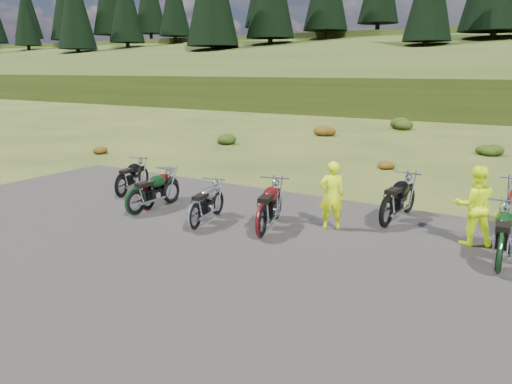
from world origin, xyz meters
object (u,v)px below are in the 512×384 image
Objects in this scene: motorcycle_3 at (195,231)px; person_middle at (332,196)px; motorcycle_7 at (497,274)px; motorcycle_0 at (122,198)px.

person_middle is at bearing -67.54° from motorcycle_3.
motorcycle_3 is 6.31m from motorcycle_7.
motorcycle_0 is at bearing -28.13° from person_middle.
motorcycle_0 is 1.22× the size of person_middle.
motorcycle_7 is at bearing -107.87° from motorcycle_0.
person_middle reaches higher than motorcycle_7.
motorcycle_7 reaches higher than motorcycle_3.
motorcycle_0 is 0.90× the size of motorcycle_7.
motorcycle_7 is 1.35× the size of person_middle.
motorcycle_7 is at bearing 134.56° from person_middle.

